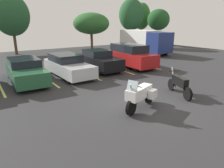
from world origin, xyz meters
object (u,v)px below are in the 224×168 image
motorcycle_touring (140,95)px  car_red (131,56)px  car_green (25,71)px  box_truck (145,41)px  motorcycle_second (179,84)px  car_black (99,60)px  car_silver (68,66)px

motorcycle_touring → car_red: car_red is taller
car_green → box_truck: bearing=19.0°
motorcycle_second → car_black: bearing=93.6°
motorcycle_second → car_black: (-0.44, 7.10, 0.18)m
car_silver → car_black: car_black is taller
car_red → motorcycle_touring: bearing=-126.6°
car_silver → car_black: bearing=7.0°
car_red → motorcycle_second: bearing=-109.3°
car_black → car_red: car_red is taller
motorcycle_touring → box_truck: bearing=46.6°
car_silver → box_truck: (11.55, 4.88, 0.76)m
car_silver → box_truck: size_ratio=0.76×
car_green → car_red: size_ratio=1.02×
motorcycle_second → box_truck: bearing=54.1°
car_silver → car_red: (5.47, -0.02, 0.21)m
motorcycle_touring → motorcycle_second: (2.83, 0.25, -0.10)m
motorcycle_second → car_red: car_red is taller
car_silver → car_black: 2.67m
motorcycle_touring → motorcycle_second: motorcycle_touring is taller
motorcycle_touring → car_silver: bearing=92.2°
car_green → car_red: (8.20, 0.01, 0.20)m
motorcycle_touring → car_green: size_ratio=0.43×
motorcycle_second → box_truck: 14.42m
motorcycle_touring → car_silver: 7.03m
motorcycle_second → car_silver: car_silver is taller
car_black → car_red: bearing=-7.0°
motorcycle_second → car_green: 8.91m
car_black → box_truck: size_ratio=0.67×
car_silver → car_green: bearing=-179.3°
motorcycle_touring → box_truck: box_truck is taller
motorcycle_second → car_green: car_green is taller
car_silver → car_red: 5.47m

